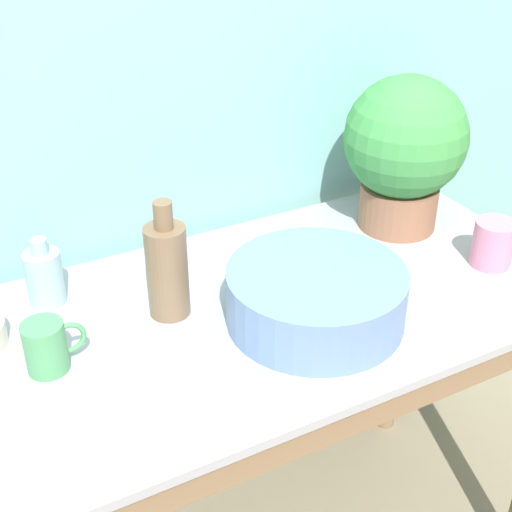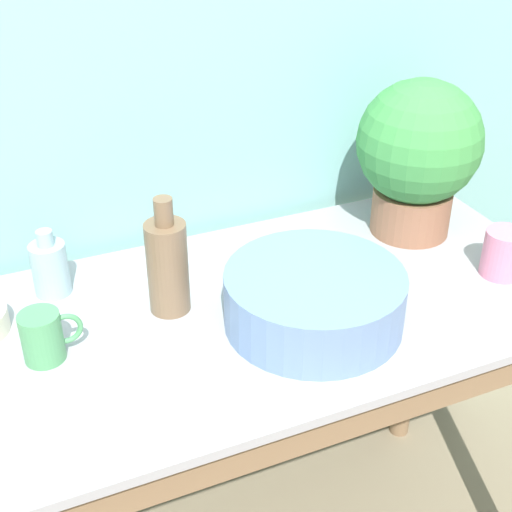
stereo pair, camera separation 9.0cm
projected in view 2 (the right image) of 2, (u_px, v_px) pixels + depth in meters
The scene contains 8 objects.
wall_back at pixel (185, 77), 1.54m from camera, with size 6.00×0.05×2.40m.
counter_table at pixel (261, 380), 1.49m from camera, with size 1.34×0.65×0.84m.
potted_plant at pixel (418, 152), 1.59m from camera, with size 0.28×0.28×0.36m.
bowl_wash_large at pixel (314, 299), 1.35m from camera, with size 0.34×0.34×0.11m.
bottle_tall at pixel (167, 265), 1.37m from camera, with size 0.08×0.08×0.24m.
bottle_short at pixel (50, 267), 1.44m from camera, with size 0.07×0.07×0.14m.
mug_green at pixel (44, 336), 1.26m from camera, with size 0.11×0.07×0.10m.
mug_pink at pixel (505, 253), 1.50m from camera, with size 0.13×0.09×0.10m.
Camera 2 is at (-0.47, -0.74, 1.67)m, focal length 50.00 mm.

